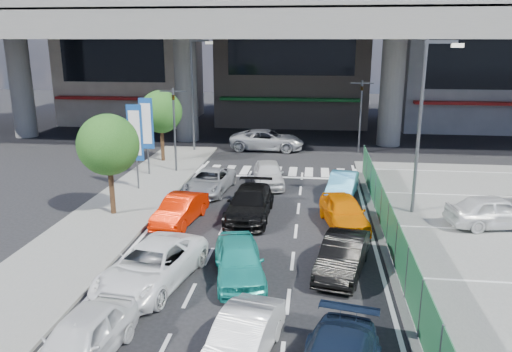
# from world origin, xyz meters

# --- Properties ---
(ground) EXTENTS (120.00, 120.00, 0.00)m
(ground) POSITION_xyz_m (0.00, 0.00, 0.00)
(ground) COLOR black
(ground) RESTS_ON ground
(sidewalk_left) EXTENTS (4.00, 30.00, 0.12)m
(sidewalk_left) POSITION_xyz_m (-7.00, 4.00, 0.06)
(sidewalk_left) COLOR slate
(sidewalk_left) RESTS_ON ground
(fence_run) EXTENTS (0.16, 22.00, 1.80)m
(fence_run) POSITION_xyz_m (5.30, 1.00, 0.90)
(fence_run) COLOR #1E5833
(fence_run) RESTS_ON ground
(expressway) EXTENTS (64.00, 14.00, 10.75)m
(expressway) POSITION_xyz_m (0.00, 22.00, 8.76)
(expressway) COLOR slate
(expressway) RESTS_ON ground
(building_west) EXTENTS (12.00, 10.90, 13.00)m
(building_west) POSITION_xyz_m (-16.00, 31.97, 6.49)
(building_west) COLOR gray
(building_west) RESTS_ON ground
(building_center) EXTENTS (14.00, 10.90, 15.00)m
(building_center) POSITION_xyz_m (0.00, 32.97, 7.49)
(building_center) COLOR gray
(building_center) RESTS_ON ground
(building_east) EXTENTS (12.00, 10.90, 12.00)m
(building_east) POSITION_xyz_m (16.00, 31.97, 5.99)
(building_east) COLOR gray
(building_east) RESTS_ON ground
(traffic_light_left) EXTENTS (1.60, 1.24, 5.20)m
(traffic_light_left) POSITION_xyz_m (-6.20, 12.00, 3.94)
(traffic_light_left) COLOR #595B60
(traffic_light_left) RESTS_ON ground
(traffic_light_right) EXTENTS (1.60, 1.24, 5.20)m
(traffic_light_right) POSITION_xyz_m (5.50, 19.00, 3.94)
(traffic_light_right) COLOR #595B60
(traffic_light_right) RESTS_ON ground
(street_lamp_right) EXTENTS (1.65, 0.22, 8.00)m
(street_lamp_right) POSITION_xyz_m (7.17, 6.00, 4.77)
(street_lamp_right) COLOR #595B60
(street_lamp_right) RESTS_ON ground
(street_lamp_left) EXTENTS (1.65, 0.22, 8.00)m
(street_lamp_left) POSITION_xyz_m (-6.33, 18.00, 4.77)
(street_lamp_left) COLOR #595B60
(street_lamp_left) RESTS_ON ground
(signboard_near) EXTENTS (0.80, 0.14, 4.70)m
(signboard_near) POSITION_xyz_m (-7.20, 7.99, 3.06)
(signboard_near) COLOR #595B60
(signboard_near) RESTS_ON ground
(signboard_far) EXTENTS (0.80, 0.14, 4.70)m
(signboard_far) POSITION_xyz_m (-7.60, 10.99, 3.06)
(signboard_far) COLOR #595B60
(signboard_far) RESTS_ON ground
(tree_near) EXTENTS (2.80, 2.80, 4.80)m
(tree_near) POSITION_xyz_m (-7.00, 4.00, 3.39)
(tree_near) COLOR #382314
(tree_near) RESTS_ON ground
(tree_far) EXTENTS (2.80, 2.80, 4.80)m
(tree_far) POSITION_xyz_m (-7.80, 14.50, 3.39)
(tree_far) COLOR #382314
(tree_far) RESTS_ON ground
(van_white_back_left) EXTENTS (2.03, 4.08, 1.34)m
(van_white_back_left) POSITION_xyz_m (-3.46, -6.69, 0.67)
(van_white_back_left) COLOR silver
(van_white_back_left) RESTS_ON ground
(hatch_white_back_mid) EXTENTS (2.03, 3.98, 1.25)m
(hatch_white_back_mid) POSITION_xyz_m (0.59, -6.16, 0.62)
(hatch_white_back_mid) COLOR silver
(hatch_white_back_mid) RESTS_ON ground
(sedan_white_mid_left) EXTENTS (3.21, 5.32, 1.38)m
(sedan_white_mid_left) POSITION_xyz_m (-3.03, -2.39, 0.69)
(sedan_white_mid_left) COLOR white
(sedan_white_mid_left) RESTS_ON ground
(taxi_teal_mid) EXTENTS (2.49, 4.31, 1.38)m
(taxi_teal_mid) POSITION_xyz_m (-0.18, -1.64, 0.69)
(taxi_teal_mid) COLOR teal
(taxi_teal_mid) RESTS_ON ground
(hatch_black_mid_right) EXTENTS (2.26, 4.22, 1.32)m
(hatch_black_mid_right) POSITION_xyz_m (3.39, -0.74, 0.66)
(hatch_black_mid_right) COLOR black
(hatch_black_mid_right) RESTS_ON ground
(taxi_orange_left) EXTENTS (1.89, 3.99, 1.26)m
(taxi_orange_left) POSITION_xyz_m (-3.62, 3.43, 0.63)
(taxi_orange_left) COLOR red
(taxi_orange_left) RESTS_ON ground
(sedan_black_mid) EXTENTS (2.00, 4.78, 1.38)m
(sedan_black_mid) POSITION_xyz_m (-0.60, 4.45, 0.69)
(sedan_black_mid) COLOR black
(sedan_black_mid) RESTS_ON ground
(taxi_orange_right) EXTENTS (2.40, 4.29, 1.38)m
(taxi_orange_right) POSITION_xyz_m (3.66, 3.84, 0.69)
(taxi_orange_right) COLOR orange
(taxi_orange_right) RESTS_ON ground
(wagon_silver_front_left) EXTENTS (2.44, 4.57, 1.22)m
(wagon_silver_front_left) POSITION_xyz_m (-3.27, 8.17, 0.61)
(wagon_silver_front_left) COLOR #97999E
(wagon_silver_front_left) RESTS_ON ground
(sedan_white_front_mid) EXTENTS (2.23, 4.25, 1.38)m
(sedan_white_front_mid) POSITION_xyz_m (-0.24, 9.82, 0.69)
(sedan_white_front_mid) COLOR silver
(sedan_white_front_mid) RESTS_ON ground
(kei_truck_front_right) EXTENTS (1.97, 3.96, 1.25)m
(kei_truck_front_right) POSITION_xyz_m (3.81, 8.24, 0.62)
(kei_truck_front_right) COLOR #4CA9D6
(kei_truck_front_right) RESTS_ON ground
(crossing_wagon_silver) EXTENTS (5.51, 2.68, 1.51)m
(crossing_wagon_silver) POSITION_xyz_m (-1.22, 19.10, 0.76)
(crossing_wagon_silver) COLOR #ACAEB3
(crossing_wagon_silver) RESTS_ON ground
(parked_sedan_white) EXTENTS (4.45, 2.46, 1.43)m
(parked_sedan_white) POSITION_xyz_m (10.21, 4.41, 0.78)
(parked_sedan_white) COLOR silver
(parked_sedan_white) RESTS_ON parking_lot
(traffic_cone) EXTENTS (0.43, 0.43, 0.67)m
(traffic_cone) POSITION_xyz_m (5.66, 4.40, 0.40)
(traffic_cone) COLOR #ED510D
(traffic_cone) RESTS_ON parking_lot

